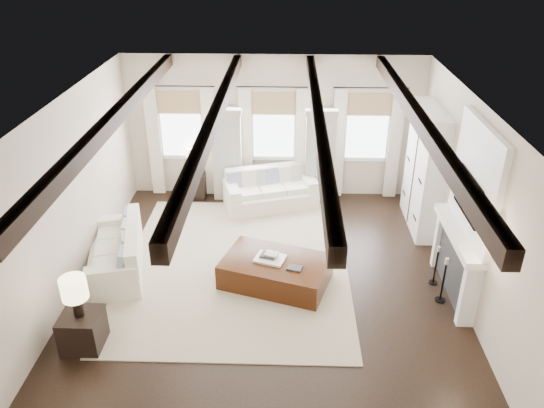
{
  "coord_description": "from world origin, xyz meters",
  "views": [
    {
      "loc": [
        0.33,
        -7.42,
        5.52
      ],
      "look_at": [
        0.05,
        0.95,
        1.15
      ],
      "focal_mm": 35.0,
      "sensor_mm": 36.0,
      "label": 1
    }
  ],
  "objects_px": {
    "ottoman": "(276,272)",
    "side_table_back": "(197,185)",
    "sofa_left": "(119,254)",
    "side_table_front": "(83,330)",
    "sofa_back": "(270,191)"
  },
  "relations": [
    {
      "from": "sofa_left",
      "to": "side_table_back",
      "type": "bearing_deg",
      "value": 72.63
    },
    {
      "from": "ottoman",
      "to": "side_table_back",
      "type": "xyz_separation_m",
      "value": [
        -1.89,
        3.28,
        0.07
      ]
    },
    {
      "from": "side_table_front",
      "to": "sofa_back",
      "type": "bearing_deg",
      "value": 60.65
    },
    {
      "from": "sofa_back",
      "to": "ottoman",
      "type": "xyz_separation_m",
      "value": [
        0.2,
        -2.93,
        -0.11
      ]
    },
    {
      "from": "sofa_left",
      "to": "ottoman",
      "type": "height_order",
      "value": "sofa_left"
    },
    {
      "from": "side_table_front",
      "to": "side_table_back",
      "type": "bearing_deg",
      "value": 79.74
    },
    {
      "from": "sofa_left",
      "to": "ottoman",
      "type": "xyz_separation_m",
      "value": [
        2.82,
        -0.31,
        -0.1
      ]
    },
    {
      "from": "sofa_back",
      "to": "ottoman",
      "type": "height_order",
      "value": "sofa_back"
    },
    {
      "from": "sofa_back",
      "to": "sofa_left",
      "type": "distance_m",
      "value": 3.71
    },
    {
      "from": "sofa_left",
      "to": "side_table_front",
      "type": "distance_m",
      "value": 1.98
    },
    {
      "from": "ottoman",
      "to": "side_table_back",
      "type": "bearing_deg",
      "value": 137.78
    },
    {
      "from": "ottoman",
      "to": "sofa_back",
      "type": "bearing_deg",
      "value": 111.75
    },
    {
      "from": "sofa_left",
      "to": "side_table_front",
      "type": "xyz_separation_m",
      "value": [
        0.03,
        -1.98,
        -0.05
      ]
    },
    {
      "from": "sofa_back",
      "to": "ottoman",
      "type": "distance_m",
      "value": 2.94
    },
    {
      "from": "sofa_left",
      "to": "side_table_front",
      "type": "bearing_deg",
      "value": -89.02
    }
  ]
}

